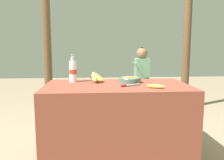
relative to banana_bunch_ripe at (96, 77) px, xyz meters
The scene contains 12 objects.
ground_plane 0.84m from the banana_bunch_ripe, 41.25° to the right, with size 12.00×12.00×0.00m, color gray.
market_counter 0.50m from the banana_bunch_ripe, 41.25° to the right, with size 1.38×0.77×0.74m.
banana_bunch_ripe is the anchor object (origin of this frame).
serving_bowl 0.35m from the banana_bunch_ripe, ahead, with size 0.23×0.23×0.05m.
water_bottle 0.25m from the banana_bunch_ripe, 170.00° to the left, with size 0.08×0.08×0.29m.
loose_banana_front 0.66m from the banana_bunch_ripe, 37.08° to the right, with size 0.16×0.10×0.04m.
knife 0.40m from the banana_bunch_ripe, 41.88° to the right, with size 0.21×0.13×0.02m.
wooden_bench 1.34m from the banana_bunch_ripe, 71.61° to the left, with size 1.46×0.32×0.43m.
seated_vendor 1.35m from the banana_bunch_ripe, 60.33° to the left, with size 0.42×0.40×1.09m.
banana_bunch_green 1.24m from the banana_bunch_ripe, 88.98° to the left, with size 0.14×0.25×0.12m.
support_post_near 1.84m from the banana_bunch_ripe, 115.93° to the left, with size 0.13×0.13×2.32m.
support_post_far 2.30m from the banana_bunch_ripe, 45.70° to the left, with size 0.13×0.13×2.32m.
Camera 1 is at (-0.22, -2.24, 1.11)m, focal length 38.00 mm.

